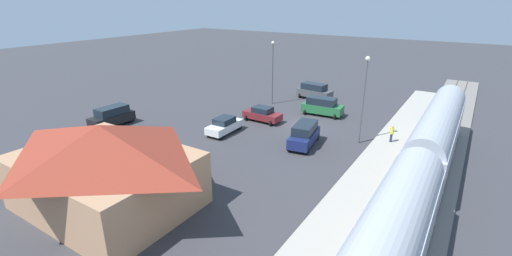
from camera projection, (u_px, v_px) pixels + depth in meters
ground_plane at (300, 125)px, 39.95m from camera, size 200.00×200.00×0.00m
railway_track at (436, 151)px, 32.85m from camera, size 4.80×70.00×0.30m
platform at (392, 142)px, 34.85m from camera, size 3.20×46.00×0.30m
passenger_train at (418, 178)px, 22.20m from camera, size 2.93×37.14×4.98m
station_building at (104, 165)px, 23.52m from camera, size 12.26×9.17×5.92m
pedestrian_on_platform at (392, 133)px, 34.16m from camera, size 0.36×0.36×1.71m
suv_green at (322, 106)px, 43.01m from camera, size 5.02×2.65×2.22m
suv_charcoal at (314, 91)px, 50.04m from camera, size 5.09×2.83×2.22m
sedan_white at (224, 125)px, 37.30m from camera, size 1.94×4.54×1.74m
sedan_maroon at (262, 114)px, 40.90m from camera, size 4.55×2.38×1.74m
suv_navy at (304, 134)px, 34.09m from camera, size 2.70×5.15×2.22m
suv_black at (112, 116)px, 39.34m from camera, size 2.11×4.96×2.22m
light_pole_near_platform at (364, 91)px, 33.21m from camera, size 0.44×0.44×8.58m
light_pole_lot_center at (273, 66)px, 46.27m from camera, size 0.44×0.44×8.36m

